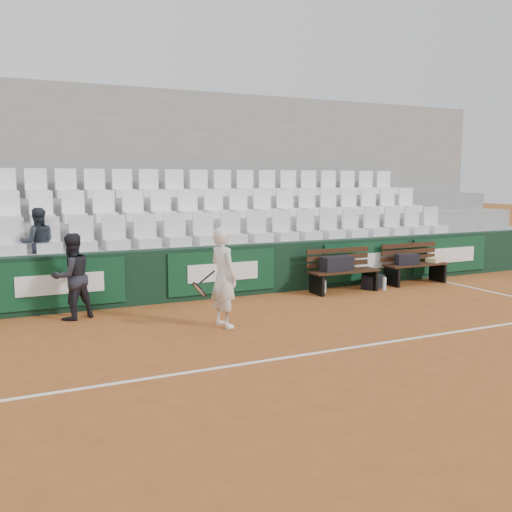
{
  "coord_description": "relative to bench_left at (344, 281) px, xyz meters",
  "views": [
    {
      "loc": [
        -4.3,
        -6.27,
        2.29
      ],
      "look_at": [
        -0.17,
        2.4,
        1.0
      ],
      "focal_mm": 40.0,
      "sensor_mm": 36.0,
      "label": 1
    }
  ],
  "objects": [
    {
      "name": "sports_bag_right",
      "position": [
        1.68,
        0.07,
        0.34
      ],
      "size": [
        0.53,
        0.33,
        0.23
      ],
      "primitive_type": "cube",
      "rotation": [
        0.0,
        0.0,
        -0.21
      ],
      "color": "black",
      "rests_on": "bench_right"
    },
    {
      "name": "grandstand_tier_mid",
      "position": [
        -2.28,
        2.23,
        0.5
      ],
      "size": [
        18.0,
        0.95,
        1.45
      ],
      "primitive_type": "cube",
      "color": "#959592",
      "rests_on": "ground"
    },
    {
      "name": "court_baseline",
      "position": [
        -2.28,
        -3.34,
        -0.22
      ],
      "size": [
        18.0,
        0.06,
        0.01
      ],
      "primitive_type": "cube",
      "color": "white",
      "rests_on": "ground"
    },
    {
      "name": "back_barrier",
      "position": [
        -2.21,
        0.65,
        0.28
      ],
      "size": [
        18.0,
        0.34,
        1.0
      ],
      "color": "black",
      "rests_on": "ground"
    },
    {
      "name": "ball_kid",
      "position": [
        -5.35,
        0.0,
        0.49
      ],
      "size": [
        0.84,
        0.76,
        1.42
      ],
      "primitive_type": "imported",
      "rotation": [
        0.0,
        0.0,
        3.52
      ],
      "color": "black",
      "rests_on": "ground"
    },
    {
      "name": "towel",
      "position": [
        2.5,
        0.1,
        0.27
      ],
      "size": [
        0.41,
        0.34,
        0.1
      ],
      "primitive_type": "cube",
      "rotation": [
        0.0,
        0.0,
        0.3
      ],
      "color": "#D5C28A",
      "rests_on": "bench_right"
    },
    {
      "name": "ground",
      "position": [
        -2.28,
        -3.34,
        -0.23
      ],
      "size": [
        80.0,
        80.0,
        0.0
      ],
      "primitive_type": "plane",
      "color": "#995122",
      "rests_on": "ground"
    },
    {
      "name": "seat_row_back",
      "position": [
        -2.28,
        3.01,
        1.99
      ],
      "size": [
        11.9,
        0.44,
        0.63
      ],
      "primitive_type": "cube",
      "color": "white",
      "rests_on": "grandstand_tier_back"
    },
    {
      "name": "sports_bag_ground",
      "position": [
        0.77,
        0.05,
        -0.08
      ],
      "size": [
        0.54,
        0.43,
        0.29
      ],
      "primitive_type": "cube",
      "rotation": [
        0.0,
        0.0,
        0.34
      ],
      "color": "black",
      "rests_on": "ground"
    },
    {
      "name": "water_bottle_near",
      "position": [
        -0.43,
        0.07,
        -0.09
      ],
      "size": [
        0.08,
        0.08,
        0.27
      ],
      "primitive_type": "cylinder",
      "color": "#AFBEC7",
      "rests_on": "ground"
    },
    {
      "name": "bench_left",
      "position": [
        0.0,
        0.0,
        0.0
      ],
      "size": [
        1.5,
        0.56,
        0.45
      ],
      "primitive_type": "cube",
      "color": "#341D0F",
      "rests_on": "ground"
    },
    {
      "name": "spectator_c",
      "position": [
        -5.75,
        1.16,
        1.4
      ],
      "size": [
        0.61,
        0.48,
        1.25
      ],
      "primitive_type": "imported",
      "rotation": [
        0.0,
        0.0,
        3.13
      ],
      "color": "#212732",
      "rests_on": "grandstand_tier_front"
    },
    {
      "name": "bench_right",
      "position": [
        1.96,
        0.11,
        0.0
      ],
      "size": [
        1.5,
        0.56,
        0.45
      ],
      "primitive_type": "cube",
      "color": "#351C10",
      "rests_on": "ground"
    },
    {
      "name": "grandstand_tier_front",
      "position": [
        -2.28,
        1.28,
        0.28
      ],
      "size": [
        18.0,
        0.95,
        1.0
      ],
      "primitive_type": "cube",
      "color": "gray",
      "rests_on": "ground"
    },
    {
      "name": "grandstand_rear_wall",
      "position": [
        -2.28,
        3.81,
        1.98
      ],
      "size": [
        18.0,
        0.3,
        4.4
      ],
      "primitive_type": "cube",
      "color": "gray",
      "rests_on": "ground"
    },
    {
      "name": "seat_row_mid",
      "position": [
        -2.28,
        2.06,
        1.54
      ],
      "size": [
        11.9,
        0.44,
        0.63
      ],
      "primitive_type": "cube",
      "color": "white",
      "rests_on": "grandstand_tier_mid"
    },
    {
      "name": "sports_bag_left",
      "position": [
        -0.16,
        0.04,
        0.37
      ],
      "size": [
        0.7,
        0.35,
        0.29
      ],
      "primitive_type": "cube",
      "rotation": [
        0.0,
        0.0,
        0.09
      ],
      "color": "black",
      "rests_on": "bench_left"
    },
    {
      "name": "grandstand_tier_back",
      "position": [
        -2.28,
        3.18,
        0.72
      ],
      "size": [
        18.0,
        0.95,
        1.9
      ],
      "primitive_type": "cube",
      "color": "gray",
      "rests_on": "ground"
    },
    {
      "name": "seat_row_front",
      "position": [
        -2.28,
        1.11,
        1.09
      ],
      "size": [
        11.9,
        0.44,
        0.63
      ],
      "primitive_type": "cube",
      "color": "silver",
      "rests_on": "grandstand_tier_front"
    },
    {
      "name": "water_bottle_far",
      "position": [
        0.86,
        -0.22,
        -0.09
      ],
      "size": [
        0.08,
        0.08,
        0.28
      ],
      "primitive_type": "cylinder",
      "color": "silver",
      "rests_on": "ground"
    },
    {
      "name": "tennis_player",
      "position": [
        -3.28,
        -1.51,
        0.56
      ],
      "size": [
        0.74,
        0.64,
        1.57
      ],
      "color": "silver",
      "rests_on": "ground"
    }
  ]
}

